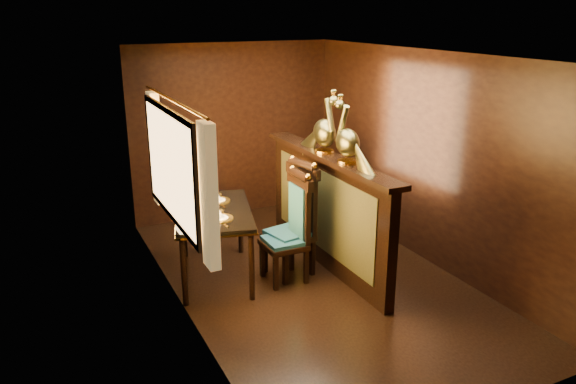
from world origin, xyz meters
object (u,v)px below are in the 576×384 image
object	(u,v)px
chair_left	(293,223)
peacock_right	(325,121)
dining_table	(213,216)
chair_right	(297,215)
peacock_left	(348,130)

from	to	relation	value
chair_left	peacock_right	world-z (taller)	peacock_right
dining_table	chair_right	xyz separation A→B (m)	(0.91, -0.28, -0.04)
dining_table	chair_right	world-z (taller)	chair_right
chair_left	peacock_left	size ratio (longest dim) A/B	1.79
chair_right	peacock_left	size ratio (longest dim) A/B	1.88
dining_table	peacock_right	xyz separation A→B (m)	(1.30, -0.18, 0.99)
chair_right	peacock_right	distance (m)	1.11
peacock_right	dining_table	bearing A→B (deg)	171.97
dining_table	peacock_left	bearing A→B (deg)	-11.97
chair_left	peacock_left	world-z (taller)	peacock_left
dining_table	chair_right	distance (m)	0.95
dining_table	chair_left	bearing A→B (deg)	-12.82
peacock_left	peacock_right	world-z (taller)	peacock_right
chair_left	dining_table	bearing A→B (deg)	151.49
chair_left	chair_right	xyz separation A→B (m)	(0.12, 0.15, 0.03)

